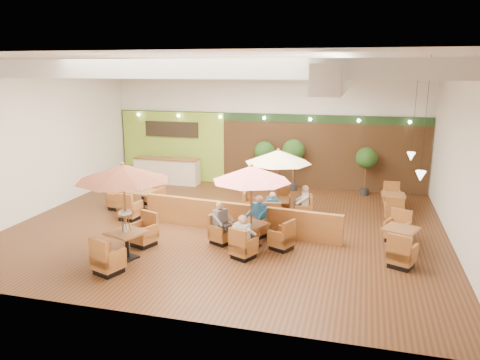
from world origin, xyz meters
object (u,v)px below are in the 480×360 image
(diner_1, at_px, (258,212))
(diner_3, at_px, (272,206))
(table_1, at_px, (251,191))
(topiary_0, at_px, (264,153))
(diner_2, at_px, (221,219))
(diner_4, at_px, (304,200))
(diner_0, at_px, (243,232))
(table_0, at_px, (124,187))
(table_4, at_px, (399,241))
(topiary_1, at_px, (293,153))
(service_counter, at_px, (167,171))
(table_3, at_px, (136,199))
(topiary_2, at_px, (366,160))
(booth_divider, at_px, (238,218))
(table_5, at_px, (393,204))
(table_2, at_px, (278,171))

(diner_1, height_order, diner_3, diner_1)
(table_1, bearing_deg, diner_1, 114.74)
(topiary_0, xyz_separation_m, diner_2, (0.15, -6.85, -0.78))
(topiary_0, height_order, diner_4, topiary_0)
(table_1, relative_size, diner_0, 3.22)
(diner_1, bearing_deg, diner_0, 121.70)
(table_0, distance_m, table_4, 7.87)
(table_0, distance_m, diner_3, 5.14)
(diner_3, bearing_deg, topiary_1, 73.39)
(service_counter, distance_m, table_3, 4.34)
(diner_3, bearing_deg, diner_2, -139.54)
(diner_4, bearing_deg, topiary_1, 5.97)
(topiary_2, height_order, diner_3, topiary_2)
(booth_divider, distance_m, diner_4, 2.50)
(diner_0, bearing_deg, table_4, 35.63)
(service_counter, xyz_separation_m, table_4, (9.80, -6.10, -0.21))
(table_0, xyz_separation_m, diner_2, (2.20, 1.77, -1.29))
(table_3, bearing_deg, table_0, -58.15)
(table_1, bearing_deg, diner_0, -65.26)
(diner_0, distance_m, diner_1, 1.83)
(table_0, relative_size, diner_0, 3.50)
(table_0, height_order, table_5, table_0)
(topiary_1, distance_m, topiary_2, 3.03)
(topiary_0, xyz_separation_m, diner_1, (1.07, -5.94, -0.78))
(table_4, bearing_deg, booth_divider, -163.84)
(topiary_1, xyz_separation_m, diner_1, (-0.19, -5.94, -0.88))
(table_2, bearing_deg, diner_0, -102.96)
(table_3, relative_size, table_4, 0.99)
(table_2, relative_size, diner_3, 3.32)
(table_0, relative_size, diner_3, 3.75)
(diner_3, bearing_deg, table_5, 15.96)
(table_2, relative_size, table_5, 1.02)
(table_0, bearing_deg, topiary_0, 96.90)
(service_counter, relative_size, table_3, 1.10)
(booth_divider, xyz_separation_m, topiary_1, (0.90, 5.68, 1.19))
(diner_3, bearing_deg, table_0, -150.20)
(topiary_0, xyz_separation_m, topiary_2, (4.28, 0.00, -0.07))
(diner_1, height_order, diner_4, diner_1)
(table_3, xyz_separation_m, topiary_0, (3.88, 4.49, 1.10))
(table_5, height_order, topiary_2, topiary_2)
(topiary_1, bearing_deg, diner_2, -99.17)
(table_1, relative_size, topiary_2, 1.31)
(table_3, distance_m, table_4, 9.34)
(table_0, distance_m, table_5, 9.78)
(table_2, distance_m, diner_0, 3.84)
(topiary_1, distance_m, diner_3, 5.06)
(service_counter, height_order, topiary_2, topiary_2)
(diner_2, bearing_deg, topiary_2, 176.10)
(topiary_2, relative_size, diner_4, 2.45)
(topiary_2, distance_m, diner_0, 8.44)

